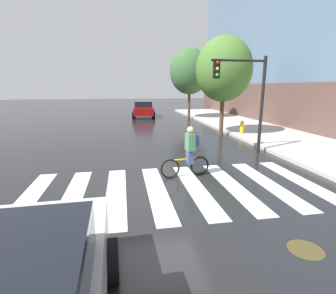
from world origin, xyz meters
name	(u,v)px	position (x,y,z in m)	size (l,w,h in m)	color
ground_plane	(161,190)	(0.00, 0.00, 0.00)	(120.00, 120.00, 0.00)	black
crosswalk_stripes	(176,189)	(0.46, 0.00, 0.01)	(8.63, 4.08, 0.01)	silver
manhole_cover	(305,249)	(2.23, -3.21, 0.00)	(0.64, 0.64, 0.01)	#473D1E
sedan_mid	(144,109)	(1.04, 18.68, 0.81)	(2.45, 4.70, 1.58)	maroon
cyclist	(189,152)	(1.10, 1.03, 0.84)	(1.70, 0.39, 1.69)	black
traffic_light_near	(245,88)	(4.21, 3.62, 2.86)	(2.47, 0.28, 4.20)	black
fire_hydrant	(242,127)	(6.14, 7.62, 0.53)	(0.33, 0.22, 0.78)	gold
street_tree_near	(224,69)	(4.93, 7.95, 3.93)	(3.27, 3.27, 5.82)	#4C3823
street_tree_mid	(190,71)	(5.11, 16.52, 4.30)	(3.58, 3.58, 6.37)	#4C3823
corner_building	(327,41)	(17.70, 15.32, 7.06)	(14.78, 25.76, 14.23)	brown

